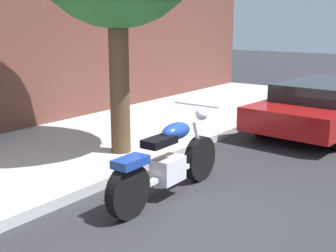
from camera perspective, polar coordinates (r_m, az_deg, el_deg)
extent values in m
plane|color=#28282D|center=(5.26, 0.95, -11.70)|extent=(60.00, 60.00, 0.00)
cube|color=#AEAEAE|center=(7.26, -18.69, -4.70)|extent=(20.18, 3.40, 0.14)
cylinder|color=black|center=(6.32, 4.18, -4.23)|extent=(0.65, 0.14, 0.65)
cylinder|color=black|center=(5.13, -5.19, -8.49)|extent=(0.65, 0.14, 0.65)
cube|color=silver|center=(5.68, 0.00, -5.68)|extent=(0.44, 0.28, 0.32)
cube|color=silver|center=(5.71, 0.00, -6.34)|extent=(1.41, 0.09, 0.06)
ellipsoid|color=navy|center=(5.69, 1.06, -0.67)|extent=(0.52, 0.26, 0.22)
cube|color=black|center=(5.42, -1.11, -2.03)|extent=(0.48, 0.24, 0.10)
cube|color=navy|center=(5.05, -4.90, -4.68)|extent=(0.44, 0.24, 0.10)
cylinder|color=silver|center=(6.19, 3.93, -1.89)|extent=(0.27, 0.05, 0.58)
cylinder|color=silver|center=(6.03, 3.70, 2.81)|extent=(0.04, 0.70, 0.04)
sphere|color=silver|center=(6.17, 4.37, 1.54)|extent=(0.17, 0.17, 0.17)
cylinder|color=silver|center=(5.62, -2.84, -7.00)|extent=(0.80, 0.10, 0.09)
cylinder|color=black|center=(11.48, 19.11, 2.99)|extent=(0.66, 0.27, 0.64)
cylinder|color=black|center=(8.96, 12.35, 0.71)|extent=(0.66, 0.27, 0.64)
cube|color=maroon|center=(9.90, 20.07, 2.23)|extent=(4.52, 2.10, 0.45)
cube|color=#1E2328|center=(9.75, 20.02, 4.25)|extent=(2.40, 1.72, 0.40)
cylinder|color=#513925|center=(7.07, -6.35, 6.30)|extent=(0.32, 0.32, 2.75)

